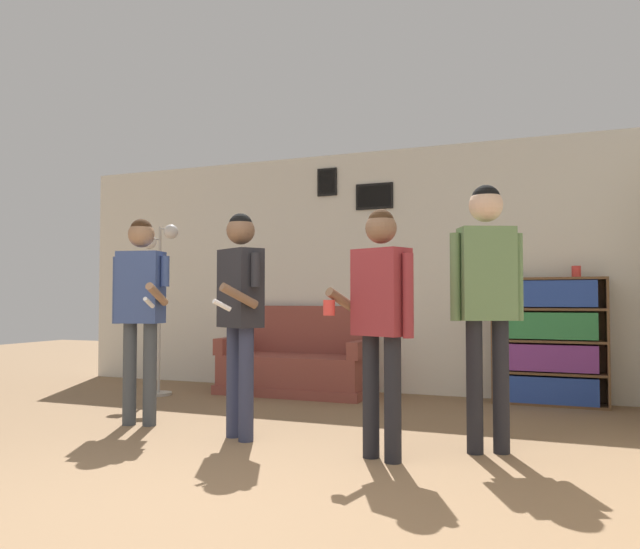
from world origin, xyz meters
The scene contains 11 objects.
ground_plane centered at (0.00, 0.00, 0.00)m, with size 20.00×20.00×0.00m, color #846647.
wall_back centered at (0.00, 4.41, 1.35)m, with size 7.93×0.08×2.70m.
couch centered at (-0.88, 4.00, 0.31)m, with size 1.66×0.80×0.95m.
bookshelf centered at (1.72, 4.19, 0.62)m, with size 1.07×0.30×1.24m.
floor_lamp centered at (-2.21, 3.31, 1.26)m, with size 0.44×0.28×1.84m.
person_player_foreground_left centered at (-1.39, 1.91, 1.05)m, with size 0.54×0.44×1.70m.
person_player_foreground_center centered at (-0.38, 1.76, 1.03)m, with size 0.44×0.59×1.67m.
person_watcher_holding_cup centered at (0.76, 1.57, 0.99)m, with size 0.57×0.36×1.62m.
person_spectator_near_bookshelf centered at (1.38, 2.00, 1.13)m, with size 0.46×0.33×1.81m.
bottle_on_floor centered at (-1.18, 3.36, 0.11)m, with size 0.06×0.06×0.27m.
drinking_cup centered at (1.98, 4.19, 1.30)m, with size 0.09×0.09×0.11m.
Camera 1 is at (1.87, -2.33, 1.03)m, focal length 35.00 mm.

